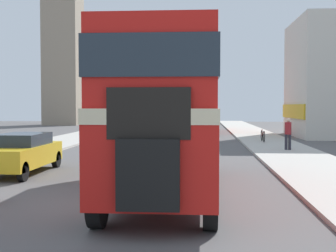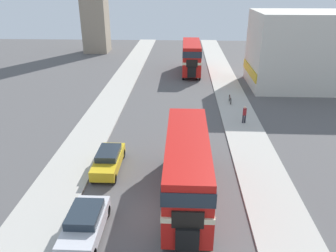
{
  "view_description": "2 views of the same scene",
  "coord_description": "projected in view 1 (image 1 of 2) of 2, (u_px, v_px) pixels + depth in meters",
  "views": [
    {
      "loc": [
        2.45,
        -11.1,
        2.41
      ],
      "look_at": [
        1.51,
        1.86,
        1.84
      ],
      "focal_mm": 50.0,
      "sensor_mm": 36.0,
      "label": 1
    },
    {
      "loc": [
        1.16,
        -14.79,
        12.25
      ],
      "look_at": [
        0.0,
        10.44,
        1.0
      ],
      "focal_mm": 35.0,
      "sensor_mm": 36.0,
      "label": 2
    }
  ],
  "objects": [
    {
      "name": "double_decker_bus",
      "position": [
        168.0,
        105.0,
        12.95
      ],
      "size": [
        2.51,
        9.79,
        4.09
      ],
      "color": "red",
      "rests_on": "ground_plane"
    },
    {
      "name": "bus_distant",
      "position": [
        200.0,
        104.0,
        42.86
      ],
      "size": [
        2.5,
        9.34,
        4.32
      ],
      "color": "red",
      "rests_on": "ground_plane"
    },
    {
      "name": "car_parked_mid",
      "position": [
        21.0,
        153.0,
        16.59
      ],
      "size": [
        1.65,
        4.33,
        1.41
      ],
      "color": "gold",
      "rests_on": "ground_plane"
    },
    {
      "name": "pedestrian_walking",
      "position": [
        288.0,
        132.0,
        24.21
      ],
      "size": [
        0.33,
        0.33,
        1.65
      ],
      "color": "#282833",
      "rests_on": "sidewalk_right"
    },
    {
      "name": "ground_plane",
      "position": [
        100.0,
        205.0,
        11.34
      ],
      "size": [
        120.0,
        120.0,
        0.0
      ],
      "primitive_type": "plane",
      "color": "#565454"
    },
    {
      "name": "bicycle_on_pavement",
      "position": [
        263.0,
        136.0,
        29.77
      ],
      "size": [
        0.05,
        1.76,
        0.78
      ],
      "color": "black",
      "rests_on": "sidewalk_right"
    }
  ]
}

